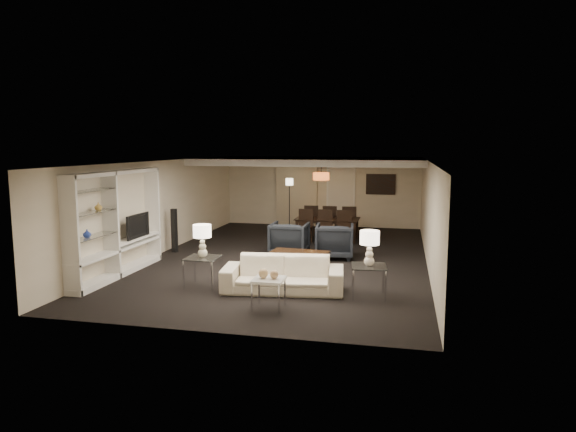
# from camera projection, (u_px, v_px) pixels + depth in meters

# --- Properties ---
(floor) EXTENTS (11.00, 11.00, 0.00)m
(floor) POSITION_uv_depth(u_px,v_px,m) (288.00, 258.00, 13.34)
(floor) COLOR black
(floor) RESTS_ON ground
(ceiling) EXTENTS (7.00, 11.00, 0.02)m
(ceiling) POSITION_uv_depth(u_px,v_px,m) (288.00, 161.00, 13.00)
(ceiling) COLOR silver
(ceiling) RESTS_ON ground
(wall_back) EXTENTS (7.00, 0.02, 2.50)m
(wall_back) POSITION_uv_depth(u_px,v_px,m) (322.00, 192.00, 18.49)
(wall_back) COLOR beige
(wall_back) RESTS_ON ground
(wall_front) EXTENTS (7.00, 0.02, 2.50)m
(wall_front) POSITION_uv_depth(u_px,v_px,m) (209.00, 254.00, 7.86)
(wall_front) COLOR beige
(wall_front) RESTS_ON ground
(wall_left) EXTENTS (0.02, 11.00, 2.50)m
(wall_left) POSITION_uv_depth(u_px,v_px,m) (163.00, 207.00, 13.94)
(wall_left) COLOR beige
(wall_left) RESTS_ON ground
(wall_right) EXTENTS (0.02, 11.00, 2.50)m
(wall_right) POSITION_uv_depth(u_px,v_px,m) (429.00, 214.00, 12.41)
(wall_right) COLOR beige
(wall_right) RESTS_ON ground
(ceiling_soffit) EXTENTS (7.00, 4.00, 0.20)m
(ceiling_soffit) POSITION_uv_depth(u_px,v_px,m) (312.00, 161.00, 16.40)
(ceiling_soffit) COLOR silver
(ceiling_soffit) RESTS_ON ceiling
(curtains) EXTENTS (1.50, 0.12, 2.40)m
(curtains) POSITION_uv_depth(u_px,v_px,m) (297.00, 193.00, 18.61)
(curtains) COLOR beige
(curtains) RESTS_ON wall_back
(door) EXTENTS (0.90, 0.05, 2.10)m
(door) POSITION_uv_depth(u_px,v_px,m) (341.00, 198.00, 18.33)
(door) COLOR silver
(door) RESTS_ON wall_back
(painting) EXTENTS (0.95, 0.04, 0.65)m
(painting) POSITION_uv_depth(u_px,v_px,m) (381.00, 184.00, 17.95)
(painting) COLOR #142D38
(painting) RESTS_ON wall_back
(media_unit) EXTENTS (0.38, 3.40, 2.35)m
(media_unit) POSITION_uv_depth(u_px,v_px,m) (117.00, 224.00, 11.39)
(media_unit) COLOR white
(media_unit) RESTS_ON wall_left
(pendant_light) EXTENTS (0.52, 0.52, 0.24)m
(pendant_light) POSITION_uv_depth(u_px,v_px,m) (321.00, 176.00, 16.40)
(pendant_light) COLOR #D8591E
(pendant_light) RESTS_ON ceiling_soffit
(sofa) EXTENTS (2.50, 1.22, 0.70)m
(sofa) POSITION_uv_depth(u_px,v_px,m) (283.00, 274.00, 10.24)
(sofa) COLOR beige
(sofa) RESTS_ON floor
(coffee_table) EXTENTS (1.38, 0.89, 0.47)m
(coffee_table) POSITION_uv_depth(u_px,v_px,m) (299.00, 262.00, 11.80)
(coffee_table) COLOR black
(coffee_table) RESTS_ON floor
(armchair_left) EXTENTS (0.96, 0.99, 0.89)m
(armchair_left) POSITION_uv_depth(u_px,v_px,m) (289.00, 239.00, 13.54)
(armchair_left) COLOR black
(armchair_left) RESTS_ON floor
(armchair_right) EXTENTS (1.04, 1.06, 0.89)m
(armchair_right) POSITION_uv_depth(u_px,v_px,m) (335.00, 241.00, 13.28)
(armchair_right) COLOR black
(armchair_right) RESTS_ON floor
(side_table_left) EXTENTS (0.67, 0.67, 0.61)m
(side_table_left) POSITION_uv_depth(u_px,v_px,m) (203.00, 272.00, 10.61)
(side_table_left) COLOR silver
(side_table_left) RESTS_ON floor
(side_table_right) EXTENTS (0.73, 0.73, 0.61)m
(side_table_right) POSITION_uv_depth(u_px,v_px,m) (369.00, 281.00, 9.87)
(side_table_right) COLOR white
(side_table_right) RESTS_ON floor
(table_lamp_left) EXTENTS (0.41, 0.41, 0.68)m
(table_lamp_left) POSITION_uv_depth(u_px,v_px,m) (202.00, 241.00, 10.53)
(table_lamp_left) COLOR #EAE4C6
(table_lamp_left) RESTS_ON side_table_left
(table_lamp_right) EXTENTS (0.38, 0.38, 0.68)m
(table_lamp_right) POSITION_uv_depth(u_px,v_px,m) (369.00, 248.00, 9.78)
(table_lamp_right) COLOR #F5E5CE
(table_lamp_right) RESTS_ON side_table_right
(marble_table) EXTENTS (0.56, 0.56, 0.55)m
(marble_table) POSITION_uv_depth(u_px,v_px,m) (269.00, 293.00, 9.19)
(marble_table) COLOR white
(marble_table) RESTS_ON floor
(gold_gourd_a) EXTENTS (0.18, 0.18, 0.18)m
(gold_gourd_a) POSITION_uv_depth(u_px,v_px,m) (263.00, 273.00, 9.16)
(gold_gourd_a) COLOR tan
(gold_gourd_a) RESTS_ON marble_table
(gold_gourd_b) EXTENTS (0.15, 0.15, 0.15)m
(gold_gourd_b) POSITION_uv_depth(u_px,v_px,m) (274.00, 275.00, 9.12)
(gold_gourd_b) COLOR tan
(gold_gourd_b) RESTS_ON marble_table
(television) EXTENTS (0.97, 0.13, 0.56)m
(television) POSITION_uv_depth(u_px,v_px,m) (134.00, 226.00, 12.06)
(television) COLOR black
(television) RESTS_ON media_unit
(vase_blue) EXTENTS (0.16, 0.16, 0.17)m
(vase_blue) POSITION_uv_depth(u_px,v_px,m) (87.00, 234.00, 10.31)
(vase_blue) COLOR #273FA9
(vase_blue) RESTS_ON media_unit
(vase_amber) EXTENTS (0.16, 0.16, 0.16)m
(vase_amber) POSITION_uv_depth(u_px,v_px,m) (98.00, 207.00, 10.67)
(vase_amber) COLOR gold
(vase_amber) RESTS_ON media_unit
(floor_speaker) EXTENTS (0.15, 0.15, 1.20)m
(floor_speaker) POSITION_uv_depth(u_px,v_px,m) (174.00, 230.00, 14.01)
(floor_speaker) COLOR black
(floor_speaker) RESTS_ON floor
(dining_table) EXTENTS (1.94, 1.08, 0.68)m
(dining_table) POSITION_uv_depth(u_px,v_px,m) (327.00, 229.00, 15.77)
(dining_table) COLOR black
(dining_table) RESTS_ON floor
(chair_nl) EXTENTS (0.51, 0.51, 1.01)m
(chair_nl) POSITION_uv_depth(u_px,v_px,m) (304.00, 227.00, 15.25)
(chair_nl) COLOR black
(chair_nl) RESTS_ON floor
(chair_nm) EXTENTS (0.48, 0.48, 1.01)m
(chair_nm) POSITION_uv_depth(u_px,v_px,m) (324.00, 227.00, 15.12)
(chair_nm) COLOR black
(chair_nm) RESTS_ON floor
(chair_nr) EXTENTS (0.52, 0.52, 1.01)m
(chair_nr) POSITION_uv_depth(u_px,v_px,m) (344.00, 228.00, 14.99)
(chair_nr) COLOR black
(chair_nr) RESTS_ON floor
(chair_fl) EXTENTS (0.50, 0.50, 1.01)m
(chair_fl) POSITION_uv_depth(u_px,v_px,m) (312.00, 220.00, 16.51)
(chair_fl) COLOR black
(chair_fl) RESTS_ON floor
(chair_fm) EXTENTS (0.48, 0.48, 1.01)m
(chair_fm) POSITION_uv_depth(u_px,v_px,m) (330.00, 221.00, 16.38)
(chair_fm) COLOR black
(chair_fm) RESTS_ON floor
(chair_fr) EXTENTS (0.51, 0.51, 1.01)m
(chair_fr) POSITION_uv_depth(u_px,v_px,m) (349.00, 222.00, 16.25)
(chair_fr) COLOR black
(chair_fr) RESTS_ON floor
(floor_lamp) EXTENTS (0.26, 0.26, 1.78)m
(floor_lamp) POSITION_uv_depth(u_px,v_px,m) (289.00, 204.00, 17.75)
(floor_lamp) COLOR black
(floor_lamp) RESTS_ON floor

